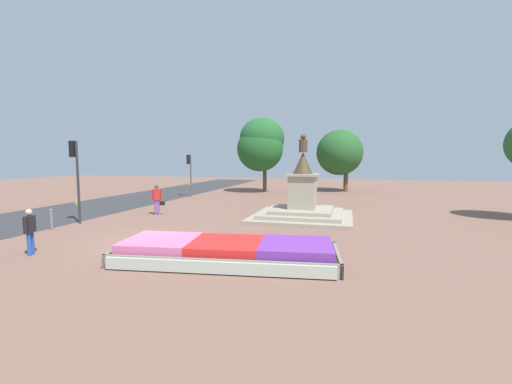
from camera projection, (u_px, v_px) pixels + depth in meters
name	position (u px, v px, depth m)	size (l,w,h in m)	color
ground_plane	(152.00, 243.00, 13.18)	(89.50, 89.50, 0.00)	brown
flower_planter	(227.00, 252.00, 10.82)	(7.25, 3.51, 0.66)	#38281C
statue_monument	(302.00, 204.00, 18.64)	(5.31, 5.31, 4.56)	gray
traffic_light_mid_block	(76.00, 167.00, 16.97)	(0.41, 0.30, 4.13)	#2D2D33
traffic_light_far_corner	(190.00, 168.00, 29.08)	(0.41, 0.28, 3.59)	#4C5156
pedestrian_with_handbag	(157.00, 198.00, 19.81)	(0.68, 0.43, 1.77)	#8C4C99
pedestrian_crossing_plaza	(30.00, 229.00, 11.51)	(0.34, 0.54, 1.57)	#264CA5
kerb_bollard_mid_b	(51.00, 219.00, 15.58)	(0.14, 0.14, 0.99)	slate
park_tree_behind_statue	(339.00, 154.00, 34.00)	(4.55, 4.96, 6.10)	brown
park_tree_far_right	(261.00, 144.00, 32.74)	(4.44, 4.54, 7.17)	brown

